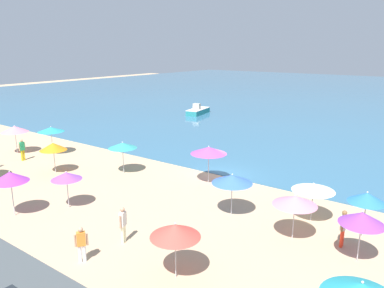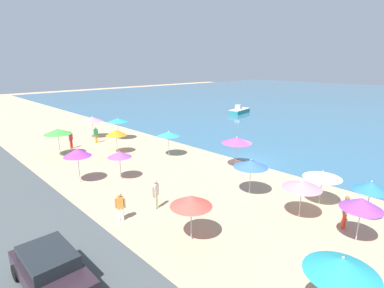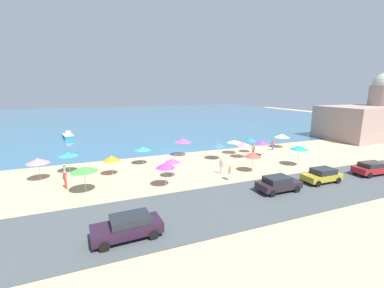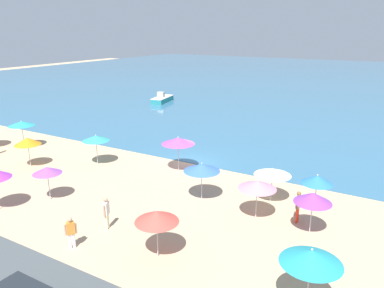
{
  "view_description": "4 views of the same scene",
  "coord_description": "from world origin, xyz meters",
  "px_view_note": "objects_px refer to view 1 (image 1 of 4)",
  "views": [
    {
      "loc": [
        13.14,
        -21.57,
        8.83
      ],
      "look_at": [
        -3.97,
        1.71,
        1.39
      ],
      "focal_mm": 35.0,
      "sensor_mm": 36.0,
      "label": 1
    },
    {
      "loc": [
        14.03,
        -20.12,
        8.18
      ],
      "look_at": [
        -2.7,
        -4.12,
        1.89
      ],
      "focal_mm": 28.0,
      "sensor_mm": 36.0,
      "label": 2
    },
    {
      "loc": [
        -12.34,
        -35.17,
        9.35
      ],
      "look_at": [
        0.7,
        -3.2,
        2.01
      ],
      "focal_mm": 24.0,
      "sensor_mm": 36.0,
      "label": 3
    },
    {
      "loc": [
        13.65,
        -23.47,
        9.94
      ],
      "look_at": [
        1.06,
        -1.7,
        2.19
      ],
      "focal_mm": 35.0,
      "sensor_mm": 36.0,
      "label": 4
    }
  ],
  "objects_px": {
    "beach_umbrella_9": "(123,145)",
    "bather_2": "(22,149)",
    "beach_umbrella_1": "(53,147)",
    "bather_5": "(123,223)",
    "beach_umbrella_11": "(313,187)",
    "skiff_nearshore": "(198,111)",
    "beach_umbrella_5": "(232,179)",
    "beach_umbrella_10": "(66,176)",
    "beach_umbrella_2": "(367,198)",
    "beach_umbrella_7": "(15,129)",
    "bather_3": "(81,242)",
    "beach_umbrella_15": "(10,177)",
    "beach_umbrella_14": "(362,218)",
    "bather_1": "(343,226)",
    "beach_umbrella_4": "(51,129)",
    "beach_umbrella_13": "(175,231)",
    "beach_umbrella_3": "(295,200)",
    "beach_umbrella_8": "(209,150)"
  },
  "relations": [
    {
      "from": "beach_umbrella_7",
      "to": "bather_3",
      "type": "xyz_separation_m",
      "value": [
        18.47,
        -7.47,
        -1.22
      ]
    },
    {
      "from": "beach_umbrella_11",
      "to": "bather_2",
      "type": "distance_m",
      "value": 22.71
    },
    {
      "from": "beach_umbrella_4",
      "to": "beach_umbrella_13",
      "type": "bearing_deg",
      "value": -21.3
    },
    {
      "from": "beach_umbrella_4",
      "to": "beach_umbrella_10",
      "type": "relative_size",
      "value": 1.12
    },
    {
      "from": "beach_umbrella_7",
      "to": "beach_umbrella_15",
      "type": "relative_size",
      "value": 0.96
    },
    {
      "from": "beach_umbrella_3",
      "to": "beach_umbrella_9",
      "type": "height_order",
      "value": "beach_umbrella_9"
    },
    {
      "from": "beach_umbrella_2",
      "to": "beach_umbrella_7",
      "type": "height_order",
      "value": "beach_umbrella_7"
    },
    {
      "from": "beach_umbrella_14",
      "to": "bather_5",
      "type": "xyz_separation_m",
      "value": [
        -9.19,
        -4.81,
        -0.99
      ]
    },
    {
      "from": "bather_5",
      "to": "beach_umbrella_2",
      "type": "bearing_deg",
      "value": 39.13
    },
    {
      "from": "beach_umbrella_15",
      "to": "bather_1",
      "type": "distance_m",
      "value": 16.87
    },
    {
      "from": "beach_umbrella_4",
      "to": "beach_umbrella_2",
      "type": "bearing_deg",
      "value": 0.63
    },
    {
      "from": "beach_umbrella_11",
      "to": "bather_5",
      "type": "bearing_deg",
      "value": -130.07
    },
    {
      "from": "bather_1",
      "to": "bather_5",
      "type": "distance_m",
      "value": 10.05
    },
    {
      "from": "beach_umbrella_13",
      "to": "beach_umbrella_10",
      "type": "bearing_deg",
      "value": 169.83
    },
    {
      "from": "beach_umbrella_10",
      "to": "beach_umbrella_14",
      "type": "relative_size",
      "value": 0.93
    },
    {
      "from": "beach_umbrella_10",
      "to": "beach_umbrella_13",
      "type": "relative_size",
      "value": 0.92
    },
    {
      "from": "beach_umbrella_5",
      "to": "bather_2",
      "type": "bearing_deg",
      "value": -176.33
    },
    {
      "from": "bather_5",
      "to": "beach_umbrella_11",
      "type": "bearing_deg",
      "value": 49.93
    },
    {
      "from": "beach_umbrella_1",
      "to": "beach_umbrella_10",
      "type": "xyz_separation_m",
      "value": [
        6.01,
        -3.21,
        -0.07
      ]
    },
    {
      "from": "beach_umbrella_11",
      "to": "bather_5",
      "type": "distance_m",
      "value": 9.77
    },
    {
      "from": "beach_umbrella_14",
      "to": "bather_1",
      "type": "relative_size",
      "value": 1.31
    },
    {
      "from": "beach_umbrella_5",
      "to": "bather_1",
      "type": "relative_size",
      "value": 1.32
    },
    {
      "from": "beach_umbrella_9",
      "to": "bather_2",
      "type": "bearing_deg",
      "value": -163.26
    },
    {
      "from": "beach_umbrella_1",
      "to": "beach_umbrella_10",
      "type": "relative_size",
      "value": 1.06
    },
    {
      "from": "beach_umbrella_8",
      "to": "bather_3",
      "type": "bearing_deg",
      "value": -84.51
    },
    {
      "from": "beach_umbrella_1",
      "to": "bather_5",
      "type": "height_order",
      "value": "beach_umbrella_1"
    },
    {
      "from": "beach_umbrella_2",
      "to": "beach_umbrella_5",
      "type": "relative_size",
      "value": 0.99
    },
    {
      "from": "beach_umbrella_11",
      "to": "skiff_nearshore",
      "type": "height_order",
      "value": "beach_umbrella_11"
    },
    {
      "from": "beach_umbrella_7",
      "to": "beach_umbrella_15",
      "type": "distance_m",
      "value": 13.54
    },
    {
      "from": "beach_umbrella_10",
      "to": "skiff_nearshore",
      "type": "distance_m",
      "value": 31.85
    },
    {
      "from": "beach_umbrella_14",
      "to": "skiff_nearshore",
      "type": "distance_m",
      "value": 36.95
    },
    {
      "from": "beach_umbrella_7",
      "to": "beach_umbrella_5",
      "type": "bearing_deg",
      "value": 0.89
    },
    {
      "from": "beach_umbrella_13",
      "to": "bather_1",
      "type": "bearing_deg",
      "value": 53.91
    },
    {
      "from": "beach_umbrella_2",
      "to": "beach_umbrella_5",
      "type": "distance_m",
      "value": 6.56
    },
    {
      "from": "beach_umbrella_7",
      "to": "beach_umbrella_1",
      "type": "bearing_deg",
      "value": -8.99
    },
    {
      "from": "beach_umbrella_15",
      "to": "bather_2",
      "type": "bearing_deg",
      "value": 147.68
    },
    {
      "from": "beach_umbrella_3",
      "to": "beach_umbrella_7",
      "type": "relative_size",
      "value": 0.91
    },
    {
      "from": "beach_umbrella_1",
      "to": "beach_umbrella_14",
      "type": "relative_size",
      "value": 0.99
    },
    {
      "from": "beach_umbrella_1",
      "to": "beach_umbrella_14",
      "type": "bearing_deg",
      "value": 1.84
    },
    {
      "from": "beach_umbrella_11",
      "to": "beach_umbrella_2",
      "type": "bearing_deg",
      "value": -5.19
    },
    {
      "from": "bather_3",
      "to": "beach_umbrella_13",
      "type": "bearing_deg",
      "value": 20.88
    },
    {
      "from": "beach_umbrella_2",
      "to": "bather_1",
      "type": "xyz_separation_m",
      "value": [
        -0.56,
        -1.57,
        -1.01
      ]
    },
    {
      "from": "beach_umbrella_5",
      "to": "beach_umbrella_10",
      "type": "height_order",
      "value": "beach_umbrella_5"
    },
    {
      "from": "bather_1",
      "to": "beach_umbrella_3",
      "type": "bearing_deg",
      "value": -163.03
    },
    {
      "from": "beach_umbrella_9",
      "to": "bather_1",
      "type": "distance_m",
      "value": 15.82
    },
    {
      "from": "beach_umbrella_2",
      "to": "beach_umbrella_14",
      "type": "relative_size",
      "value": 1.0
    },
    {
      "from": "bather_2",
      "to": "bather_5",
      "type": "bearing_deg",
      "value": -15.22
    },
    {
      "from": "beach_umbrella_15",
      "to": "bather_3",
      "type": "bearing_deg",
      "value": -6.12
    },
    {
      "from": "beach_umbrella_14",
      "to": "bather_2",
      "type": "bearing_deg",
      "value": -179.11
    },
    {
      "from": "beach_umbrella_2",
      "to": "beach_umbrella_13",
      "type": "height_order",
      "value": "beach_umbrella_13"
    }
  ]
}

